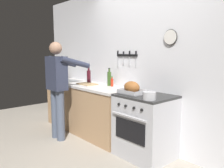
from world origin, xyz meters
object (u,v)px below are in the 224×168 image
at_px(roasting_pan, 132,88).
at_px(bottle_wine_red, 89,76).
at_px(person_cook, 58,84).
at_px(bottle_olive_oil, 109,78).
at_px(saucepan, 149,96).
at_px(bottle_hot_sauce, 112,82).
at_px(stove, 145,126).
at_px(cutting_board, 87,84).

distance_m(roasting_pan, bottle_wine_red, 1.34).
height_order(person_cook, bottle_olive_oil, person_cook).
relative_size(saucepan, bottle_olive_oil, 0.54).
bearing_deg(bottle_hot_sauce, saucepan, -18.70).
bearing_deg(roasting_pan, bottle_hot_sauce, 159.29).
distance_m(stove, bottle_hot_sauce, 1.06).
distance_m(roasting_pan, bottle_hot_sauce, 0.79).
distance_m(person_cook, bottle_olive_oil, 0.89).
bearing_deg(bottle_hot_sauce, cutting_board, -157.73).
height_order(saucepan, bottle_wine_red, bottle_wine_red).
bearing_deg(stove, cutting_board, -179.22).
height_order(stove, roasting_pan, roasting_pan).
distance_m(stove, person_cook, 1.63).
bearing_deg(bottle_hot_sauce, roasting_pan, -20.71).
relative_size(roasting_pan, saucepan, 2.10).
xyz_separation_m(person_cook, bottle_hot_sauce, (0.53, 0.75, 0.02)).
distance_m(bottle_hot_sauce, bottle_olive_oil, 0.11).
relative_size(stove, person_cook, 0.54).
bearing_deg(roasting_pan, saucepan, -14.95).
xyz_separation_m(cutting_board, bottle_hot_sauce, (0.47, 0.19, 0.06)).
distance_m(stove, cutting_board, 1.45).
relative_size(person_cook, bottle_olive_oil, 5.30).
xyz_separation_m(roasting_pan, bottle_wine_red, (-1.32, 0.21, 0.05)).
bearing_deg(bottle_wine_red, person_cook, -85.19).
xyz_separation_m(person_cook, roasting_pan, (1.27, 0.47, 0.03)).
bearing_deg(saucepan, bottle_hot_sauce, 161.30).
height_order(stove, person_cook, person_cook).
relative_size(person_cook, roasting_pan, 4.72).
xyz_separation_m(cutting_board, bottle_olive_oil, (0.38, 0.21, 0.12)).
height_order(bottle_hot_sauce, bottle_olive_oil, bottle_olive_oil).
xyz_separation_m(stove, bottle_wine_red, (-1.49, 0.10, 0.58)).
bearing_deg(cutting_board, saucepan, -6.84).
bearing_deg(person_cook, bottle_hot_sauce, -35.55).
distance_m(cutting_board, bottle_wine_red, 0.21).
bearing_deg(saucepan, stove, 138.10).
distance_m(roasting_pan, cutting_board, 1.21).
relative_size(saucepan, cutting_board, 0.47).
bearing_deg(bottle_wine_red, cutting_board, -46.49).
bearing_deg(person_cook, bottle_wine_red, 4.45).
height_order(roasting_pan, cutting_board, roasting_pan).
bearing_deg(stove, roasting_pan, -148.69).
xyz_separation_m(person_cook, cutting_board, (0.06, 0.56, -0.04)).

